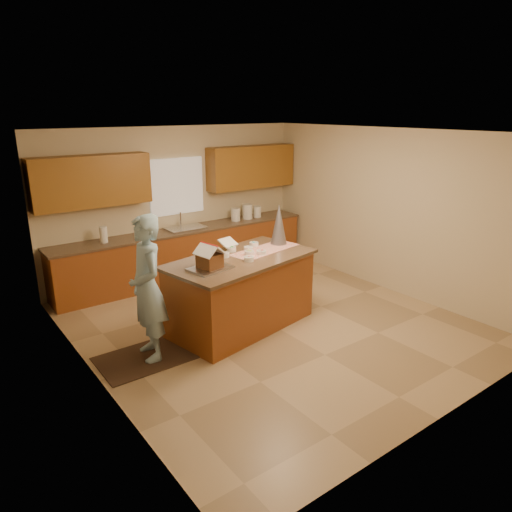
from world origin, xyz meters
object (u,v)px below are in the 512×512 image
(gingerbread_house, at_px, (210,258))
(tinsel_tree, at_px, (279,224))
(island_base, at_px, (241,294))
(boy, at_px, (147,288))

(gingerbread_house, bearing_deg, tinsel_tree, 14.82)
(island_base, distance_m, boy, 1.47)
(island_base, distance_m, gingerbread_house, 0.92)
(island_base, relative_size, boy, 1.11)
(tinsel_tree, bearing_deg, island_base, -165.82)
(tinsel_tree, distance_m, gingerbread_house, 1.50)
(gingerbread_house, bearing_deg, island_base, 15.71)
(island_base, distance_m, tinsel_tree, 1.22)
(island_base, bearing_deg, gingerbread_house, -174.81)
(boy, distance_m, gingerbread_house, 0.86)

